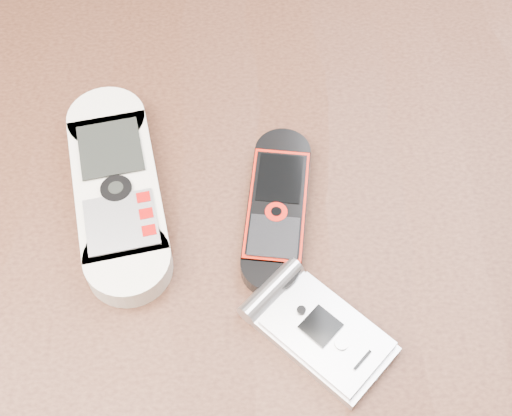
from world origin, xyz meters
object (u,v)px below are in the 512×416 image
object	(u,v)px
nokia_white	(117,188)
table	(250,281)
motorola_razr	(323,333)
nokia_black_red	(277,207)

from	to	relation	value
nokia_white	table	bearing A→B (deg)	-22.93
nokia_white	motorola_razr	xyz separation A→B (m)	(0.14, -0.11, -0.00)
nokia_white	nokia_black_red	bearing A→B (deg)	-19.81
motorola_razr	nokia_black_red	bearing A→B (deg)	58.70
nokia_white	motorola_razr	size ratio (longest dim) A/B	1.84
table	nokia_black_red	size ratio (longest dim) A/B	8.91
table	nokia_black_red	distance (m)	0.11
motorola_razr	nokia_white	bearing A→B (deg)	94.87
table	nokia_black_red	bearing A→B (deg)	6.19
motorola_razr	table	bearing A→B (deg)	69.76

